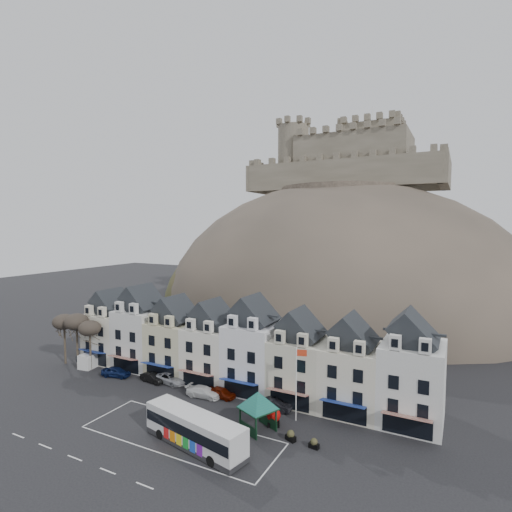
{
  "coord_description": "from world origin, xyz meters",
  "views": [
    {
      "loc": [
        28.39,
        -31.94,
        22.65
      ],
      "look_at": [
        -0.65,
        24.0,
        17.84
      ],
      "focal_mm": 28.0,
      "sensor_mm": 36.0,
      "label": 1
    }
  ],
  "objects_px": {
    "car_black": "(153,378)",
    "car_white": "(204,392)",
    "car_charcoal": "(275,405)",
    "car_maroon": "(221,393)",
    "car_navy": "(116,372)",
    "white_van": "(94,359)",
    "flagpole": "(297,379)",
    "bus": "(195,429)",
    "red_buoy": "(274,416)",
    "car_silver": "(171,378)",
    "bus_shelter": "(258,400)"
  },
  "relations": [
    {
      "from": "car_charcoal",
      "to": "car_maroon",
      "type": "bearing_deg",
      "value": 87.2
    },
    {
      "from": "bus_shelter",
      "to": "white_van",
      "type": "xyz_separation_m",
      "value": [
        -33.08,
        6.02,
        -2.3
      ]
    },
    {
      "from": "white_van",
      "to": "car_maroon",
      "type": "height_order",
      "value": "white_van"
    },
    {
      "from": "flagpole",
      "to": "car_silver",
      "type": "xyz_separation_m",
      "value": [
        -20.24,
        1.97,
        -4.24
      ]
    },
    {
      "from": "flagpole",
      "to": "car_navy",
      "type": "height_order",
      "value": "flagpole"
    },
    {
      "from": "flagpole",
      "to": "car_navy",
      "type": "relative_size",
      "value": 1.98
    },
    {
      "from": "bus",
      "to": "red_buoy",
      "type": "relative_size",
      "value": 6.34
    },
    {
      "from": "car_navy",
      "to": "car_white",
      "type": "relative_size",
      "value": 0.91
    },
    {
      "from": "car_black",
      "to": "car_charcoal",
      "type": "height_order",
      "value": "car_charcoal"
    },
    {
      "from": "car_black",
      "to": "car_maroon",
      "type": "height_order",
      "value": "car_maroon"
    },
    {
      "from": "car_silver",
      "to": "car_maroon",
      "type": "height_order",
      "value": "car_silver"
    },
    {
      "from": "bus",
      "to": "car_silver",
      "type": "height_order",
      "value": "bus"
    },
    {
      "from": "car_navy",
      "to": "car_black",
      "type": "xyz_separation_m",
      "value": [
        6.33,
        0.95,
        -0.08
      ]
    },
    {
      "from": "car_navy",
      "to": "car_charcoal",
      "type": "distance_m",
      "value": 25.75
    },
    {
      "from": "red_buoy",
      "to": "car_black",
      "type": "bearing_deg",
      "value": 171.11
    },
    {
      "from": "car_navy",
      "to": "car_charcoal",
      "type": "relative_size",
      "value": 1.05
    },
    {
      "from": "white_van",
      "to": "car_black",
      "type": "xyz_separation_m",
      "value": [
        13.33,
        -0.93,
        -0.44
      ]
    },
    {
      "from": "car_navy",
      "to": "car_black",
      "type": "bearing_deg",
      "value": -94.18
    },
    {
      "from": "bus_shelter",
      "to": "bus",
      "type": "bearing_deg",
      "value": -101.56
    },
    {
      "from": "red_buoy",
      "to": "white_van",
      "type": "relative_size",
      "value": 0.39
    },
    {
      "from": "car_navy",
      "to": "car_black",
      "type": "relative_size",
      "value": 1.08
    },
    {
      "from": "bus",
      "to": "car_silver",
      "type": "distance_m",
      "value": 17.69
    },
    {
      "from": "car_black",
      "to": "car_white",
      "type": "height_order",
      "value": "car_white"
    },
    {
      "from": "bus_shelter",
      "to": "white_van",
      "type": "bearing_deg",
      "value": -166.25
    },
    {
      "from": "bus",
      "to": "car_charcoal",
      "type": "xyz_separation_m",
      "value": [
        3.9,
        11.2,
        -1.24
      ]
    },
    {
      "from": "red_buoy",
      "to": "car_maroon",
      "type": "xyz_separation_m",
      "value": [
        -9.2,
        3.39,
        -0.33
      ]
    },
    {
      "from": "car_navy",
      "to": "car_white",
      "type": "height_order",
      "value": "car_navy"
    },
    {
      "from": "car_charcoal",
      "to": "flagpole",
      "type": "bearing_deg",
      "value": -113.18
    },
    {
      "from": "car_silver",
      "to": "car_maroon",
      "type": "relative_size",
      "value": 1.3
    },
    {
      "from": "flagpole",
      "to": "white_van",
      "type": "height_order",
      "value": "flagpole"
    },
    {
      "from": "red_buoy",
      "to": "car_maroon",
      "type": "height_order",
      "value": "red_buoy"
    },
    {
      "from": "red_buoy",
      "to": "car_charcoal",
      "type": "relative_size",
      "value": 0.48
    },
    {
      "from": "flagpole",
      "to": "car_white",
      "type": "relative_size",
      "value": 1.8
    },
    {
      "from": "car_navy",
      "to": "car_black",
      "type": "height_order",
      "value": "car_navy"
    },
    {
      "from": "red_buoy",
      "to": "flagpole",
      "type": "relative_size",
      "value": 0.23
    },
    {
      "from": "bus",
      "to": "car_charcoal",
      "type": "relative_size",
      "value": 3.02
    },
    {
      "from": "bus",
      "to": "car_charcoal",
      "type": "distance_m",
      "value": 11.93
    },
    {
      "from": "bus",
      "to": "car_white",
      "type": "distance_m",
      "value": 11.98
    },
    {
      "from": "bus",
      "to": "car_black",
      "type": "distance_m",
      "value": 19.06
    },
    {
      "from": "bus",
      "to": "car_silver",
      "type": "xyz_separation_m",
      "value": [
        -13.0,
        11.95,
        -1.18
      ]
    },
    {
      "from": "bus_shelter",
      "to": "red_buoy",
      "type": "xyz_separation_m",
      "value": [
        1.05,
        1.84,
        -2.4
      ]
    },
    {
      "from": "bus",
      "to": "flagpole",
      "type": "relative_size",
      "value": 1.45
    },
    {
      "from": "bus",
      "to": "car_silver",
      "type": "bearing_deg",
      "value": 149.1
    },
    {
      "from": "car_white",
      "to": "bus",
      "type": "bearing_deg",
      "value": -154.5
    },
    {
      "from": "white_van",
      "to": "car_black",
      "type": "distance_m",
      "value": 13.37
    },
    {
      "from": "flagpole",
      "to": "car_black",
      "type": "bearing_deg",
      "value": 177.37
    },
    {
      "from": "red_buoy",
      "to": "car_maroon",
      "type": "bearing_deg",
      "value": 159.75
    },
    {
      "from": "car_black",
      "to": "car_silver",
      "type": "relative_size",
      "value": 0.77
    },
    {
      "from": "white_van",
      "to": "car_black",
      "type": "height_order",
      "value": "white_van"
    },
    {
      "from": "flagpole",
      "to": "white_van",
      "type": "relative_size",
      "value": 1.7
    }
  ]
}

